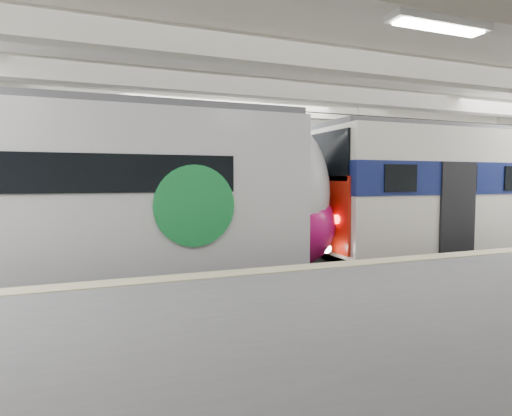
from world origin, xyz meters
name	(u,v)px	position (x,y,z in m)	size (l,w,h in m)	color
station_hall	(298,162)	(0.00, -1.74, 3.24)	(36.00, 24.00, 5.75)	black
modern_emu	(79,204)	(-4.73, 0.00, 2.26)	(14.35, 2.96, 4.60)	silver
older_rer	(497,194)	(8.50, 0.00, 2.35)	(13.60, 3.00, 4.48)	silver
far_train	(81,189)	(-4.80, 5.50, 2.50)	(15.38, 3.43, 4.84)	silver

